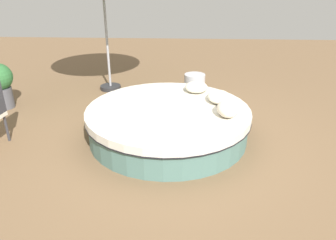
# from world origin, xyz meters

# --- Properties ---
(ground_plane) EXTENTS (16.00, 16.00, 0.00)m
(ground_plane) POSITION_xyz_m (0.00, 0.00, 0.00)
(ground_plane) COLOR brown
(round_bed) EXTENTS (2.47, 2.47, 0.48)m
(round_bed) POSITION_xyz_m (0.00, 0.00, 0.24)
(round_bed) COLOR #4C726B
(round_bed) RESTS_ON ground_plane
(throw_pillow_0) EXTENTS (0.45, 0.30, 0.21)m
(throw_pillow_0) POSITION_xyz_m (-0.21, -0.85, 0.58)
(throw_pillow_0) COLOR beige
(throw_pillow_0) RESTS_ON round_bed
(throw_pillow_1) EXTENTS (0.52, 0.37, 0.15)m
(throw_pillow_1) POSITION_xyz_m (0.33, -0.79, 0.55)
(throw_pillow_1) COLOR beige
(throw_pillow_1) RESTS_ON round_bed
(throw_pillow_2) EXTENTS (0.41, 0.38, 0.17)m
(throw_pillow_2) POSITION_xyz_m (0.76, -0.44, 0.56)
(throw_pillow_2) COLOR beige
(throw_pillow_2) RESTS_ON round_bed
(planter) EXTENTS (0.50, 0.50, 0.85)m
(planter) POSITION_xyz_m (1.04, 3.14, 0.48)
(planter) COLOR #4C4C51
(planter) RESTS_ON ground_plane
(side_table) EXTENTS (0.43, 0.43, 0.41)m
(side_table) POSITION_xyz_m (1.99, -0.46, 0.21)
(side_table) COLOR #B7B7BC
(side_table) RESTS_ON ground_plane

